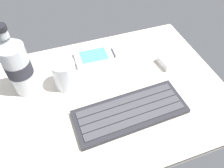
% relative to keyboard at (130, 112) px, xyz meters
% --- Properties ---
extents(ground_plane, '(0.64, 0.48, 0.03)m').
position_rel_keyboard_xyz_m(ground_plane, '(-0.02, 0.08, -0.02)').
color(ground_plane, beige).
extents(keyboard, '(0.29, 0.12, 0.02)m').
position_rel_keyboard_xyz_m(keyboard, '(0.00, 0.00, 0.00)').
color(keyboard, '#232328').
rests_on(keyboard, ground_plane).
extents(handheld_device, '(0.13, 0.08, 0.02)m').
position_rel_keyboard_xyz_m(handheld_device, '(-0.03, 0.23, -0.00)').
color(handheld_device, silver).
rests_on(handheld_device, ground_plane).
extents(juice_cup, '(0.06, 0.06, 0.09)m').
position_rel_keyboard_xyz_m(juice_cup, '(-0.14, 0.15, 0.03)').
color(juice_cup, silver).
rests_on(juice_cup, ground_plane).
extents(water_bottle, '(0.07, 0.07, 0.21)m').
position_rel_keyboard_xyz_m(water_bottle, '(-0.24, 0.18, 0.08)').
color(water_bottle, silver).
rests_on(water_bottle, ground_plane).
extents(charger_block, '(0.08, 0.06, 0.02)m').
position_rel_keyboard_xyz_m(charger_block, '(0.19, 0.13, 0.00)').
color(charger_block, white).
rests_on(charger_block, ground_plane).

